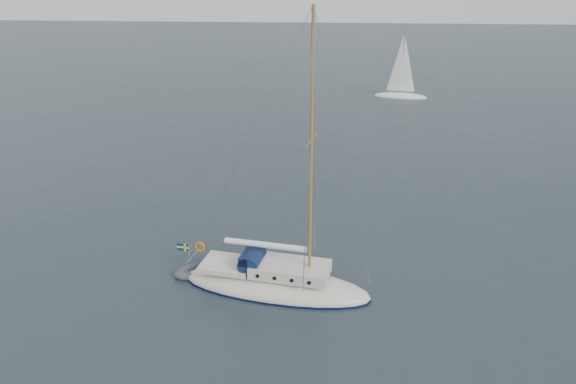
{
  "coord_description": "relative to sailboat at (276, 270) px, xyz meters",
  "views": [
    {
      "loc": [
        1.94,
        -27.96,
        15.59
      ],
      "look_at": [
        -0.43,
        0.0,
        4.35
      ],
      "focal_mm": 35.0,
      "sensor_mm": 36.0,
      "label": 1
    }
  ],
  "objects": [
    {
      "name": "distant_yacht_c",
      "position": [
        11.11,
        47.76,
        2.7
      ],
      "size": [
        6.75,
        3.6,
        8.94
      ],
      "rotation": [
        0.0,
        0.0,
        -0.18
      ],
      "color": "silver",
      "rests_on": "ground"
    },
    {
      "name": "dinghy",
      "position": [
        -4.17,
        1.19,
        -0.93
      ],
      "size": [
        3.11,
        1.4,
        0.45
      ],
      "rotation": [
        0.0,
        0.0,
        0.36
      ],
      "color": "#47474C",
      "rests_on": "ground"
    },
    {
      "name": "ground",
      "position": [
        0.81,
        2.84,
        -1.12
      ],
      "size": [
        300.0,
        300.0,
        0.0
      ],
      "primitive_type": "plane",
      "color": "black",
      "rests_on": "ground"
    },
    {
      "name": "sailboat",
      "position": [
        0.0,
        0.0,
        0.0
      ],
      "size": [
        10.41,
        3.11,
        14.82
      ],
      "rotation": [
        0.0,
        0.0,
        -0.16
      ],
      "color": "beige",
      "rests_on": "ground"
    }
  ]
}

